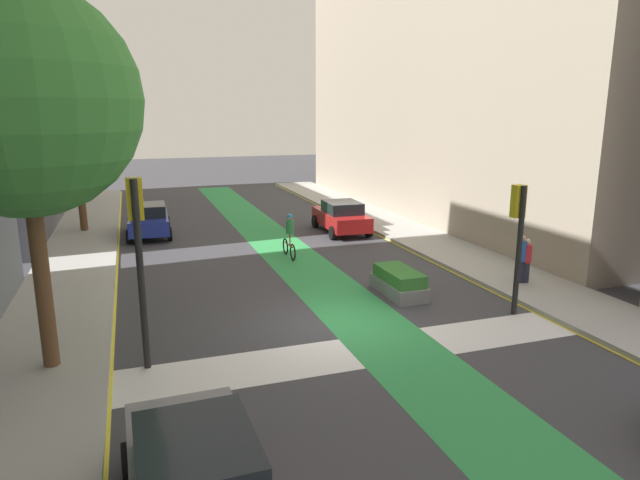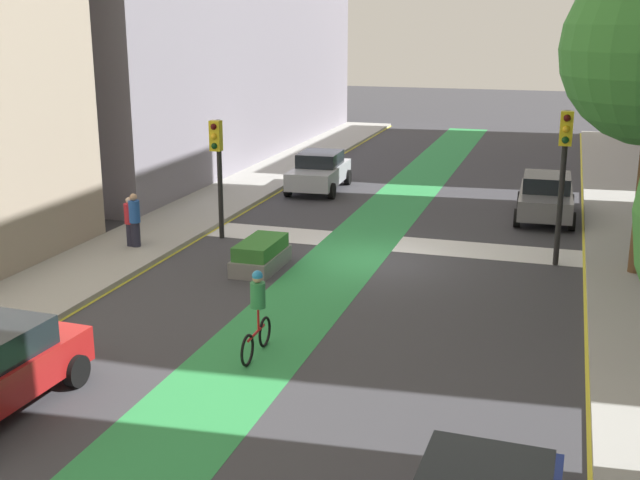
{
  "view_description": "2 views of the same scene",
  "coord_description": "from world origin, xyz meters",
  "px_view_note": "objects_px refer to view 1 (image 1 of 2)",
  "views": [
    {
      "loc": [
        -5.2,
        -13.86,
        5.9
      ],
      "look_at": [
        0.64,
        3.17,
        1.69
      ],
      "focal_mm": 31.03,
      "sensor_mm": 36.0,
      "label": 1
    },
    {
      "loc": [
        -5.2,
        22.29,
        6.97
      ],
      "look_at": [
        0.3,
        4.41,
        1.78
      ],
      "focal_mm": 45.31,
      "sensor_mm": 36.0,
      "label": 2
    }
  ],
  "objects_px": {
    "car_red_right_far": "(341,217)",
    "pedestrian_sidewalk_right_b": "(521,258)",
    "street_tree_far": "(74,122)",
    "cyclist_in_lane": "(289,235)",
    "traffic_signal_near_left": "(138,238)",
    "median_planter": "(399,283)",
    "street_tree_near": "(21,100)",
    "traffic_signal_near_right": "(518,224)",
    "car_blue_left_far": "(149,219)",
    "car_grey_left_near": "(197,480)",
    "pedestrian_sidewalk_right_a": "(526,260)"
  },
  "relations": [
    {
      "from": "traffic_signal_near_right",
      "to": "median_planter",
      "type": "relative_size",
      "value": 1.68
    },
    {
      "from": "cyclist_in_lane",
      "to": "street_tree_far",
      "type": "bearing_deg",
      "value": 136.5
    },
    {
      "from": "traffic_signal_near_left",
      "to": "car_blue_left_far",
      "type": "xyz_separation_m",
      "value": [
        0.61,
        14.67,
        -2.32
      ]
    },
    {
      "from": "car_grey_left_near",
      "to": "cyclist_in_lane",
      "type": "distance_m",
      "value": 15.22
    },
    {
      "from": "traffic_signal_near_right",
      "to": "median_planter",
      "type": "bearing_deg",
      "value": 132.84
    },
    {
      "from": "cyclist_in_lane",
      "to": "pedestrian_sidewalk_right_b",
      "type": "relative_size",
      "value": 1.12
    },
    {
      "from": "street_tree_near",
      "to": "median_planter",
      "type": "xyz_separation_m",
      "value": [
        10.15,
        2.33,
        -5.72
      ]
    },
    {
      "from": "traffic_signal_near_right",
      "to": "pedestrian_sidewalk_right_b",
      "type": "bearing_deg",
      "value": 47.4
    },
    {
      "from": "car_red_right_far",
      "to": "pedestrian_sidewalk_right_b",
      "type": "relative_size",
      "value": 2.57
    },
    {
      "from": "traffic_signal_near_right",
      "to": "car_blue_left_far",
      "type": "xyz_separation_m",
      "value": [
        -9.87,
        14.51,
        -1.91
      ]
    },
    {
      "from": "traffic_signal_near_right",
      "to": "car_grey_left_near",
      "type": "distance_m",
      "value": 11.75
    },
    {
      "from": "car_blue_left_far",
      "to": "cyclist_in_lane",
      "type": "distance_m",
      "value": 8.17
    },
    {
      "from": "street_tree_near",
      "to": "median_planter",
      "type": "relative_size",
      "value": 3.69
    },
    {
      "from": "cyclist_in_lane",
      "to": "street_tree_far",
      "type": "distance_m",
      "value": 12.33
    },
    {
      "from": "traffic_signal_near_right",
      "to": "car_red_right_far",
      "type": "relative_size",
      "value": 0.9
    },
    {
      "from": "car_grey_left_near",
      "to": "traffic_signal_near_left",
      "type": "bearing_deg",
      "value": 95.15
    },
    {
      "from": "car_grey_left_near",
      "to": "pedestrian_sidewalk_right_a",
      "type": "height_order",
      "value": "pedestrian_sidewalk_right_a"
    },
    {
      "from": "cyclist_in_lane",
      "to": "street_tree_near",
      "type": "relative_size",
      "value": 0.22
    },
    {
      "from": "pedestrian_sidewalk_right_a",
      "to": "car_blue_left_far",
      "type": "bearing_deg",
      "value": 133.71
    },
    {
      "from": "traffic_signal_near_right",
      "to": "pedestrian_sidewalk_right_a",
      "type": "xyz_separation_m",
      "value": [
        2.08,
        2.01,
        -1.79
      ]
    },
    {
      "from": "car_grey_left_near",
      "to": "street_tree_far",
      "type": "relative_size",
      "value": 0.6
    },
    {
      "from": "street_tree_far",
      "to": "car_blue_left_far",
      "type": "bearing_deg",
      "value": -29.47
    },
    {
      "from": "car_red_right_far",
      "to": "street_tree_near",
      "type": "height_order",
      "value": "street_tree_near"
    },
    {
      "from": "car_red_right_far",
      "to": "street_tree_near",
      "type": "relative_size",
      "value": 0.5
    },
    {
      "from": "traffic_signal_near_left",
      "to": "pedestrian_sidewalk_right_b",
      "type": "xyz_separation_m",
      "value": [
        12.37,
        2.22,
        -2.13
      ]
    },
    {
      "from": "traffic_signal_near_right",
      "to": "pedestrian_sidewalk_right_a",
      "type": "height_order",
      "value": "traffic_signal_near_right"
    },
    {
      "from": "street_tree_far",
      "to": "pedestrian_sidewalk_right_b",
      "type": "bearing_deg",
      "value": -43.76
    },
    {
      "from": "street_tree_near",
      "to": "pedestrian_sidewalk_right_a",
      "type": "bearing_deg",
      "value": 6.71
    },
    {
      "from": "pedestrian_sidewalk_right_b",
      "to": "median_planter",
      "type": "height_order",
      "value": "pedestrian_sidewalk_right_b"
    },
    {
      "from": "car_red_right_far",
      "to": "pedestrian_sidewalk_right_b",
      "type": "bearing_deg",
      "value": -75.16
    },
    {
      "from": "traffic_signal_near_right",
      "to": "street_tree_near",
      "type": "relative_size",
      "value": 0.45
    },
    {
      "from": "cyclist_in_lane",
      "to": "traffic_signal_near_left",
      "type": "bearing_deg",
      "value": -124.98
    },
    {
      "from": "car_red_right_far",
      "to": "pedestrian_sidewalk_right_a",
      "type": "relative_size",
      "value": 2.79
    },
    {
      "from": "pedestrian_sidewalk_right_b",
      "to": "median_planter",
      "type": "distance_m",
      "value": 4.39
    },
    {
      "from": "car_blue_left_far",
      "to": "pedestrian_sidewalk_right_b",
      "type": "height_order",
      "value": "pedestrian_sidewalk_right_b"
    },
    {
      "from": "car_blue_left_far",
      "to": "street_tree_near",
      "type": "height_order",
      "value": "street_tree_near"
    },
    {
      "from": "car_grey_left_near",
      "to": "car_blue_left_far",
      "type": "xyz_separation_m",
      "value": [
        0.09,
        20.44,
        0.0
      ]
    },
    {
      "from": "traffic_signal_near_right",
      "to": "street_tree_far",
      "type": "distance_m",
      "value": 20.9
    },
    {
      "from": "cyclist_in_lane",
      "to": "median_planter",
      "type": "height_order",
      "value": "cyclist_in_lane"
    },
    {
      "from": "car_red_right_far",
      "to": "cyclist_in_lane",
      "type": "bearing_deg",
      "value": -134.17
    },
    {
      "from": "traffic_signal_near_right",
      "to": "car_grey_left_near",
      "type": "relative_size",
      "value": 0.91
    },
    {
      "from": "car_grey_left_near",
      "to": "car_red_right_far",
      "type": "relative_size",
      "value": 1.0
    },
    {
      "from": "street_tree_near",
      "to": "traffic_signal_near_right",
      "type": "bearing_deg",
      "value": -1.3
    },
    {
      "from": "pedestrian_sidewalk_right_b",
      "to": "traffic_signal_near_left",
      "type": "bearing_deg",
      "value": -169.83
    },
    {
      "from": "traffic_signal_near_left",
      "to": "street_tree_near",
      "type": "bearing_deg",
      "value": 167.98
    },
    {
      "from": "pedestrian_sidewalk_right_a",
      "to": "median_planter",
      "type": "relative_size",
      "value": 0.67
    },
    {
      "from": "car_red_right_far",
      "to": "median_planter",
      "type": "distance_m",
      "value": 9.7
    },
    {
      "from": "car_red_right_far",
      "to": "street_tree_far",
      "type": "relative_size",
      "value": 0.6
    },
    {
      "from": "pedestrian_sidewalk_right_a",
      "to": "street_tree_far",
      "type": "distance_m",
      "value": 21.13
    },
    {
      "from": "traffic_signal_near_left",
      "to": "median_planter",
      "type": "xyz_separation_m",
      "value": [
        8.05,
        2.78,
        -2.72
      ]
    }
  ]
}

